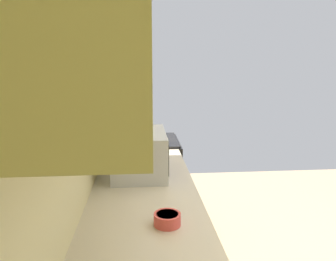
% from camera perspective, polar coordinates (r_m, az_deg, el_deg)
% --- Properties ---
extents(wall_back, '(3.82, 0.12, 2.65)m').
position_cam_1_polar(wall_back, '(1.67, -17.22, 0.72)').
color(wall_back, beige).
rests_on(wall_back, ground_plane).
extents(oven_range, '(0.62, 0.66, 1.09)m').
position_cam_1_polar(oven_range, '(3.17, -4.10, -9.73)').
color(oven_range, black).
rests_on(oven_range, ground_plane).
extents(microwave, '(0.52, 0.36, 0.28)m').
position_cam_1_polar(microwave, '(2.13, -5.11, -3.97)').
color(microwave, '#B7BABF').
rests_on(microwave, counter_run).
extents(bowl, '(0.12, 0.12, 0.05)m').
position_cam_1_polar(bowl, '(1.50, -0.12, -15.59)').
color(bowl, '#D84C47').
rests_on(bowl, counter_run).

